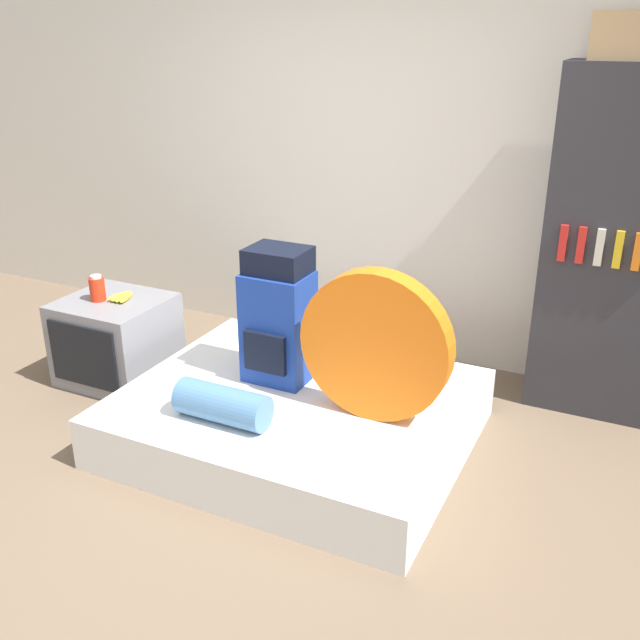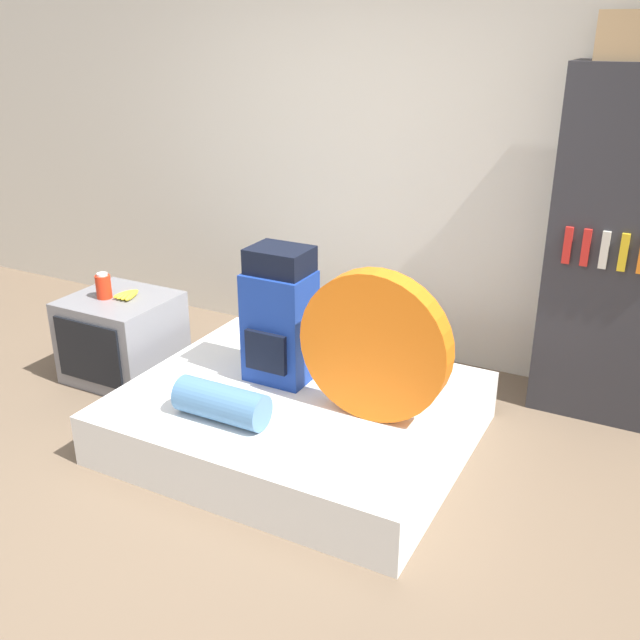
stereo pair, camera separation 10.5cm
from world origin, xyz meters
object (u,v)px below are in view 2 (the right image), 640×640
television (122,337)px  canister (103,286)px  bookshelf (617,250)px  sleeping_roll (221,403)px  backpack (280,317)px  tent_bag (375,346)px

television → canister: bearing=-153.8°
television → bookshelf: bookshelf is taller
television → bookshelf: bearing=19.5°
television → canister: canister is taller
sleeping_roll → bookshelf: bearing=44.3°
television → backpack: bearing=-1.3°
sleeping_roll → television: television is taller
canister → television: bearing=26.2°
tent_bag → canister: 1.89m
sleeping_roll → canister: (-1.24, 0.53, 0.24)m
sleeping_roll → canister: bearing=156.9°
backpack → tent_bag: size_ratio=0.98×
backpack → bookshelf: bearing=32.7°
tent_bag → sleeping_roll: 0.81m
backpack → television: (-1.19, 0.03, -0.38)m
backpack → sleeping_roll: (-0.02, -0.54, -0.27)m
television → canister: size_ratio=3.85×
tent_bag → sleeping_roll: size_ratio=1.59×
backpack → tent_bag: (0.63, -0.15, 0.02)m
canister → bookshelf: (2.81, 1.00, 0.36)m
sleeping_roll → bookshelf: 2.27m
canister → bookshelf: bearing=19.6°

